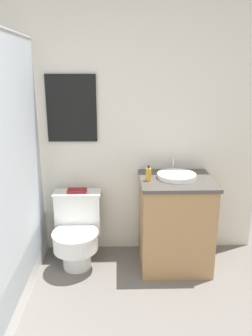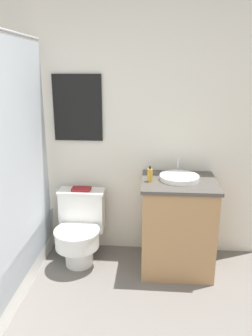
# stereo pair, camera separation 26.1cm
# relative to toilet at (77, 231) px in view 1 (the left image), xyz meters

# --- Properties ---
(wall_back) EXTENTS (3.14, 0.07, 2.50)m
(wall_back) POSITION_rel_toilet_xyz_m (0.13, 0.29, 0.93)
(wall_back) COLOR silver
(wall_back) RESTS_ON ground_plane
(toilet) EXTENTS (0.43, 0.54, 0.65)m
(toilet) POSITION_rel_toilet_xyz_m (0.00, 0.00, 0.00)
(toilet) COLOR white
(toilet) RESTS_ON ground_plane
(vanity) EXTENTS (0.64, 0.57, 0.82)m
(vanity) POSITION_rel_toilet_xyz_m (0.88, -0.03, 0.09)
(vanity) COLOR #AD7F51
(vanity) RESTS_ON ground_plane
(sink) EXTENTS (0.33, 0.37, 0.13)m
(sink) POSITION_rel_toilet_xyz_m (0.88, -0.01, 0.52)
(sink) COLOR white
(sink) RESTS_ON vanity
(soap_bottle) EXTENTS (0.04, 0.04, 0.14)m
(soap_bottle) POSITION_rel_toilet_xyz_m (0.63, -0.08, 0.56)
(soap_bottle) COLOR gold
(soap_bottle) RESTS_ON vanity
(book_on_tank) EXTENTS (0.17, 0.10, 0.02)m
(book_on_tank) POSITION_rel_toilet_xyz_m (0.00, 0.13, 0.34)
(book_on_tank) COLOR maroon
(book_on_tank) RESTS_ON toilet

